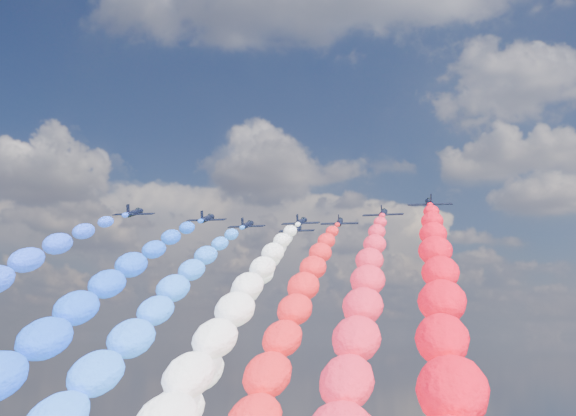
# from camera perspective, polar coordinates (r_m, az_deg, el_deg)

# --- Properties ---
(jet_0) EXTENTS (8.97, 11.82, 5.30)m
(jet_0) POSITION_cam_1_polar(r_m,az_deg,el_deg) (148.90, -12.15, -0.37)
(jet_0) COLOR black
(jet_1) EXTENTS (8.44, 11.44, 5.30)m
(jet_1) POSITION_cam_1_polar(r_m,az_deg,el_deg) (153.75, -6.47, -0.84)
(jet_1) COLOR black
(trail_1) EXTENTS (6.98, 119.41, 57.28)m
(trail_1) POSITION_cam_1_polar(r_m,az_deg,el_deg) (95.41, -17.72, -10.64)
(trail_1) COLOR blue
(jet_2) EXTENTS (8.51, 11.49, 5.30)m
(jet_2) POSITION_cam_1_polar(r_m,az_deg,el_deg) (161.92, -3.28, -1.37)
(jet_2) COLOR black
(trail_2) EXTENTS (6.98, 119.41, 57.28)m
(trail_2) POSITION_cam_1_polar(r_m,az_deg,el_deg) (102.11, -11.79, -10.85)
(trail_2) COLOR #2870FF
(jet_3) EXTENTS (8.71, 11.64, 5.30)m
(jet_3) POSITION_cam_1_polar(r_m,az_deg,el_deg) (157.19, 1.06, -1.11)
(jet_3) COLOR black
(trail_3) EXTENTS (6.98, 119.41, 57.28)m
(trail_3) POSITION_cam_1_polar(r_m,az_deg,el_deg) (95.85, -5.07, -11.07)
(trail_3) COLOR white
(jet_4) EXTENTS (8.54, 11.52, 5.30)m
(jet_4) POSITION_cam_1_polar(r_m,az_deg,el_deg) (168.26, 0.73, -1.72)
(jet_4) COLOR black
(trail_4) EXTENTS (6.98, 119.41, 57.28)m
(trail_4) POSITION_cam_1_polar(r_m,az_deg,el_deg) (107.09, -4.95, -10.98)
(trail_4) COLOR white
(jet_5) EXTENTS (8.89, 11.77, 5.30)m
(jet_5) POSITION_cam_1_polar(r_m,az_deg,el_deg) (157.97, 4.15, -1.13)
(jet_5) COLOR black
(trail_5) EXTENTS (6.98, 119.41, 57.28)m
(trail_5) POSITION_cam_1_polar(r_m,az_deg,el_deg) (95.89, 0.13, -11.11)
(trail_5) COLOR red
(jet_6) EXTENTS (8.62, 11.57, 5.30)m
(jet_6) POSITION_cam_1_polar(r_m,az_deg,el_deg) (147.51, 7.62, -0.42)
(jet_6) COLOR black
(trail_6) EXTENTS (6.98, 119.41, 57.28)m
(trail_6) POSITION_cam_1_polar(r_m,az_deg,el_deg) (84.80, 5.75, -11.17)
(trail_6) COLOR #F11E3B
(jet_7) EXTENTS (8.86, 11.75, 5.30)m
(jet_7) POSITION_cam_1_polar(r_m,az_deg,el_deg) (137.43, 11.24, 0.41)
(jet_7) COLOR black
(trail_7) EXTENTS (6.98, 119.41, 57.28)m
(trail_7) POSITION_cam_1_polar(r_m,az_deg,el_deg) (74.44, 12.31, -11.13)
(trail_7) COLOR red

